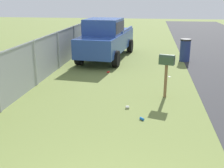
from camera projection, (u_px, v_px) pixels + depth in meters
mailbox at (167, 63)px, 8.67m from camera, size 0.32×0.51×1.40m
pickup_truck at (106, 38)px, 14.22m from camera, size 5.62×2.47×2.09m
trash_bin at (185, 50)px, 13.83m from camera, size 0.53×0.53×1.12m
fence_section at (35, 61)px, 9.97m from camera, size 15.45×0.07×1.66m
litter_can_near_hydrant at (142, 119)px, 7.31m from camera, size 0.13×0.13×0.07m
litter_wrapper_far_scatter at (169, 77)px, 11.28m from camera, size 0.15×0.14×0.01m
litter_can_midfield_a at (108, 72)px, 11.85m from camera, size 0.13×0.13×0.07m
litter_cup_midfield_b at (127, 107)px, 8.06m from camera, size 0.10×0.12×0.08m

